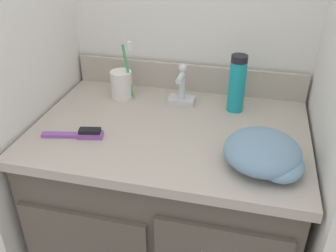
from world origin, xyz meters
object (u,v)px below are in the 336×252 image
Objects in this scene: shaving_cream_can at (237,84)px; hand_towel at (266,154)px; hairbrush at (81,134)px; toothbrush_cup at (122,84)px.

shaving_cream_can is 0.32m from hand_towel.
shaving_cream_can reaches higher than hand_towel.
shaving_cream_can is 1.04× the size of hairbrush.
hand_towel is (0.10, -0.30, -0.06)m from shaving_cream_can.
hairbrush is (-0.43, -0.28, -0.08)m from shaving_cream_can.
hairbrush is at bearing 178.23° from hand_towel.
toothbrush_cup is 0.29m from hairbrush.
hand_towel is (0.53, -0.02, 0.03)m from hairbrush.
toothbrush_cup is 1.12× the size of hairbrush.
toothbrush_cup is 1.08× the size of shaving_cream_can.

